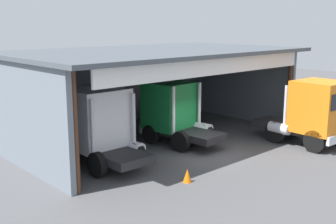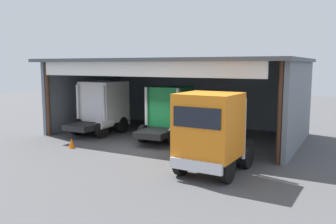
{
  "view_description": "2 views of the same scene",
  "coord_description": "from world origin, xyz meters",
  "px_view_note": "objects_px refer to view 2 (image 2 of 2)",
  "views": [
    {
      "loc": [
        -15.11,
        -13.24,
        6.35
      ],
      "look_at": [
        0.0,
        3.01,
        1.68
      ],
      "focal_mm": 44.94,
      "sensor_mm": 36.0,
      "label": 1
    },
    {
      "loc": [
        10.45,
        -16.5,
        4.62
      ],
      "look_at": [
        0.0,
        3.01,
        1.68
      ],
      "focal_mm": 38.03,
      "sensor_mm": 36.0,
      "label": 2
    }
  ],
  "objects_px": {
    "oil_drum": "(179,119)",
    "truck_white_center_right_bay": "(103,106)",
    "traffic_cone": "(72,143)",
    "truck_orange_left_bay": "(211,132)",
    "tool_cart": "(226,125)",
    "truck_green_center_left_bay": "(169,112)"
  },
  "relations": [
    {
      "from": "oil_drum",
      "to": "truck_white_center_right_bay",
      "type": "bearing_deg",
      "value": -119.18
    },
    {
      "from": "truck_white_center_right_bay",
      "to": "traffic_cone",
      "type": "relative_size",
      "value": 8.11
    },
    {
      "from": "truck_orange_left_bay",
      "to": "tool_cart",
      "type": "height_order",
      "value": "truck_orange_left_bay"
    },
    {
      "from": "truck_green_center_left_bay",
      "to": "oil_drum",
      "type": "xyz_separation_m",
      "value": [
        -1.88,
        5.23,
        -1.28
      ]
    },
    {
      "from": "truck_green_center_left_bay",
      "to": "truck_orange_left_bay",
      "type": "relative_size",
      "value": 0.92
    },
    {
      "from": "truck_orange_left_bay",
      "to": "traffic_cone",
      "type": "height_order",
      "value": "truck_orange_left_bay"
    },
    {
      "from": "truck_orange_left_bay",
      "to": "traffic_cone",
      "type": "bearing_deg",
      "value": -2.81
    },
    {
      "from": "truck_green_center_left_bay",
      "to": "tool_cart",
      "type": "xyz_separation_m",
      "value": [
        2.33,
        4.12,
        -1.21
      ]
    },
    {
      "from": "truck_white_center_right_bay",
      "to": "truck_green_center_left_bay",
      "type": "bearing_deg",
      "value": 2.96
    },
    {
      "from": "truck_white_center_right_bay",
      "to": "traffic_cone",
      "type": "distance_m",
      "value": 4.87
    },
    {
      "from": "truck_white_center_right_bay",
      "to": "oil_drum",
      "type": "height_order",
      "value": "truck_white_center_right_bay"
    },
    {
      "from": "truck_white_center_right_bay",
      "to": "truck_green_center_left_bay",
      "type": "relative_size",
      "value": 0.99
    },
    {
      "from": "truck_green_center_left_bay",
      "to": "truck_orange_left_bay",
      "type": "distance_m",
      "value": 7.34
    },
    {
      "from": "truck_green_center_left_bay",
      "to": "traffic_cone",
      "type": "height_order",
      "value": "truck_green_center_left_bay"
    },
    {
      "from": "truck_green_center_left_bay",
      "to": "oil_drum",
      "type": "relative_size",
      "value": 5.25
    },
    {
      "from": "truck_white_center_right_bay",
      "to": "tool_cart",
      "type": "xyz_separation_m",
      "value": [
        7.28,
        4.37,
        -1.37
      ]
    },
    {
      "from": "truck_orange_left_bay",
      "to": "tool_cart",
      "type": "relative_size",
      "value": 5.0
    },
    {
      "from": "truck_white_center_right_bay",
      "to": "truck_orange_left_bay",
      "type": "relative_size",
      "value": 0.91
    },
    {
      "from": "truck_orange_left_bay",
      "to": "truck_green_center_left_bay",
      "type": "bearing_deg",
      "value": -45.42
    },
    {
      "from": "truck_white_center_right_bay",
      "to": "truck_green_center_left_bay",
      "type": "xyz_separation_m",
      "value": [
        4.94,
        0.25,
        -0.16
      ]
    },
    {
      "from": "oil_drum",
      "to": "traffic_cone",
      "type": "height_order",
      "value": "oil_drum"
    },
    {
      "from": "truck_white_center_right_bay",
      "to": "truck_orange_left_bay",
      "type": "distance_m",
      "value": 11.16
    }
  ]
}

